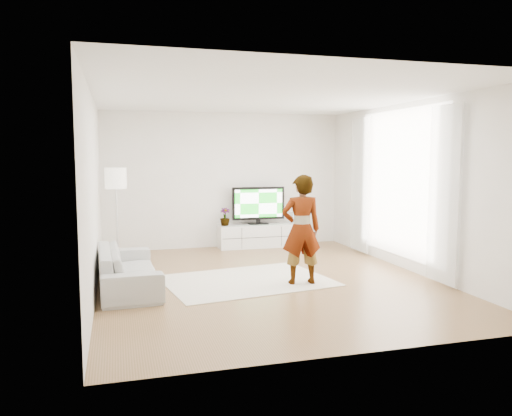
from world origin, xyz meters
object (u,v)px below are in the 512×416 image
object	(u,v)px
player	(301,229)
media_console	(259,236)
rug	(247,281)
television	(258,204)
sofa	(128,268)
floor_lamp	(116,182)

from	to	relation	value
player	media_console	bearing A→B (deg)	-89.64
rug	player	world-z (taller)	player
player	television	bearing A→B (deg)	-89.60
sofa	floor_lamp	bearing A→B (deg)	1.95
sofa	floor_lamp	world-z (taller)	floor_lamp
media_console	rug	xyz separation A→B (m)	(-0.97, -2.73, -0.23)
media_console	sofa	distance (m)	3.83
sofa	floor_lamp	size ratio (longest dim) A/B	1.20
floor_lamp	television	bearing A→B (deg)	14.93
floor_lamp	sofa	bearing A→B (deg)	-85.87
television	sofa	distance (m)	3.89
media_console	sofa	bearing A→B (deg)	-135.51
floor_lamp	rug	bearing A→B (deg)	-46.42
media_console	player	world-z (taller)	player
media_console	floor_lamp	bearing A→B (deg)	-165.59
television	sofa	world-z (taller)	television
television	player	distance (m)	3.16
rug	floor_lamp	bearing A→B (deg)	133.58
player	floor_lamp	world-z (taller)	floor_lamp
player	sofa	distance (m)	2.59
media_console	sofa	world-z (taller)	sofa
television	player	world-z (taller)	player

